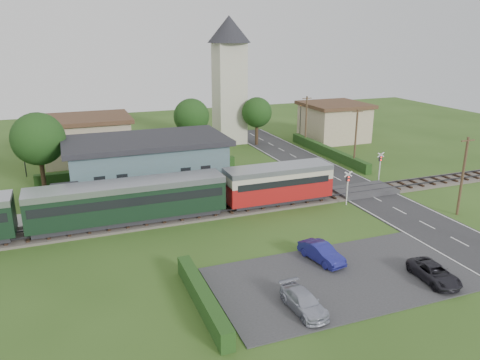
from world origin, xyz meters
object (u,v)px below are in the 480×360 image
object	(u,v)px
car_park_silver	(304,302)
equipment_hut	(66,200)
station_building	(147,163)
car_on_road	(317,166)
crossing_signal_near	(348,183)
crossing_signal_far	(380,163)
church_tower	(229,71)
car_park_dark	(434,273)
house_west	(87,138)
pedestrian_far	(96,203)
car_park_blue	(321,253)
train	(89,205)
pedestrian_near	(246,185)
house_east	(334,121)

from	to	relation	value
car_park_silver	equipment_hut	bearing A→B (deg)	119.01
station_building	car_park_silver	distance (m)	25.94
station_building	car_on_road	world-z (taller)	station_building
crossing_signal_near	crossing_signal_far	distance (m)	8.65
church_tower	car_park_dark	size ratio (longest dim) A/B	4.49
house_west	pedestrian_far	world-z (taller)	house_west
car_park_blue	train	bearing A→B (deg)	131.46
crossing_signal_near	car_park_silver	size ratio (longest dim) A/B	0.86
equipment_hut	crossing_signal_far	distance (m)	31.61
station_building	car_on_road	size ratio (longest dim) A/B	4.79
car_park_silver	car_park_dark	bearing A→B (deg)	-2.96
church_tower	pedestrian_far	bearing A→B (deg)	-131.48
crossing_signal_far	car_on_road	xyz separation A→B (m)	(-4.33, 5.76, -1.52)
car_park_blue	pedestrian_far	bearing A→B (deg)	124.16
house_west	car_park_blue	world-z (taller)	house_west
crossing_signal_near	pedestrian_far	distance (m)	22.62
house_west	pedestrian_near	bearing A→B (deg)	-56.54
station_building	car_park_blue	bearing A→B (deg)	-67.73
crossing_signal_near	house_east	bearing A→B (deg)	60.87
house_west	car_park_dark	bearing A→B (deg)	-64.57
church_tower	car_park_silver	size ratio (longest dim) A/B	4.64
house_east	car_park_blue	xyz separation A→B (m)	(-21.61, -33.50, -2.09)
equipment_hut	pedestrian_far	size ratio (longest dim) A/B	1.41
house_west	car_park_silver	xyz separation A→B (m)	(9.30, -39.50, -2.16)
church_tower	crossing_signal_near	xyz separation A→B (m)	(1.40, -28.41, -8.08)
house_west	pedestrian_near	size ratio (longest dim) A/B	6.09
train	church_tower	size ratio (longest dim) A/B	2.45
car_park_silver	pedestrian_far	size ratio (longest dim) A/B	2.11
equipment_hut	house_east	world-z (taller)	house_east
crossing_signal_far	pedestrian_near	world-z (taller)	crossing_signal_far
church_tower	car_park_dark	world-z (taller)	church_tower
house_west	car_park_silver	size ratio (longest dim) A/B	2.84
church_tower	crossing_signal_near	distance (m)	29.57
church_tower	car_park_dark	distance (m)	43.59
train	station_building	bearing A→B (deg)	54.83
equipment_hut	crossing_signal_near	distance (m)	25.04
crossing_signal_far	station_building	bearing A→B (deg)	164.37
house_east	train	bearing A→B (deg)	-148.81
pedestrian_near	pedestrian_far	world-z (taller)	pedestrian_far
house_east	pedestrian_near	xyz separation A→B (m)	(-21.65, -19.21, -1.46)
church_tower	car_on_road	distance (m)	20.71
train	house_west	world-z (taller)	house_west
pedestrian_near	car_park_silver	bearing A→B (deg)	98.26
equipment_hut	train	world-z (taller)	train
car_on_road	pedestrian_near	world-z (taller)	pedestrian_near
church_tower	crossing_signal_far	size ratio (longest dim) A/B	5.37
equipment_hut	church_tower	xyz separation A→B (m)	(23.00, 22.80, 8.48)
train	church_tower	world-z (taller)	church_tower
train	car_on_road	size ratio (longest dim) A/B	12.93
car_park_blue	pedestrian_far	size ratio (longest dim) A/B	2.12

